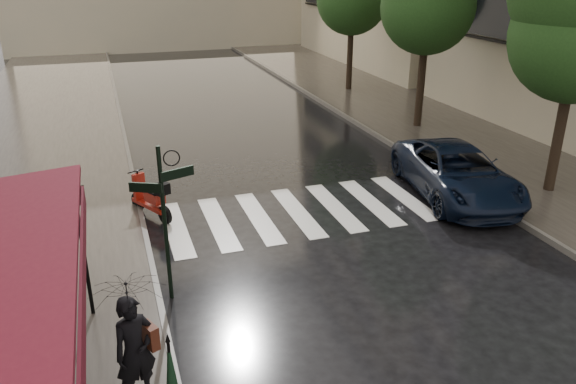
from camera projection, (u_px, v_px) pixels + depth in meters
sidewalk_near at (30, 165)px, 17.87m from camera, size 6.00×60.00×0.12m
sidewalk_far at (434, 125)px, 22.16m from camera, size 5.50×60.00×0.12m
curb_near at (128, 155)px, 18.75m from camera, size 0.12×60.00×0.16m
curb_far at (369, 131)px, 21.34m from camera, size 0.12×60.00×0.16m
crosswalk at (316, 209)px, 14.80m from camera, size 7.85×3.20×0.01m
signpost at (164, 212)px, 10.26m from camera, size 1.17×0.29×3.10m
pedestrian_with_umbrella at (129, 304)px, 7.63m from camera, size 1.36×1.37×2.49m
scooter at (151, 198)px, 14.18m from camera, size 0.95×1.54×1.12m
parked_car at (456, 172)px, 15.43m from camera, size 3.04×5.25×1.38m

